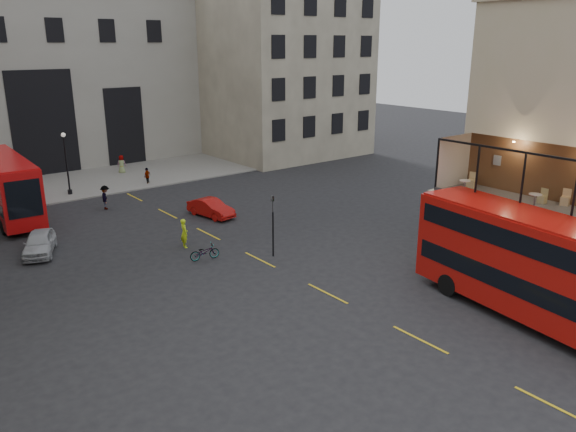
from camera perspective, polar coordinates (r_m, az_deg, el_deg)
ground at (r=27.19m, az=15.94°, el=-10.70°), size 140.00×140.00×0.00m
host_frontage at (r=31.49m, az=23.29°, el=-3.09°), size 3.00×11.00×4.50m
cafe_floor at (r=30.82m, az=23.79°, el=0.92°), size 3.00×10.00×0.10m
gateway at (r=63.37m, az=-25.29°, el=12.91°), size 35.00×10.60×18.00m
building_right at (r=66.84m, az=-1.62°, el=15.50°), size 16.60×18.60×20.00m
pavement_far at (r=54.80m, az=-22.53°, el=2.87°), size 40.00×12.00×0.12m
traffic_light_near at (r=33.37m, az=-1.54°, el=-0.21°), size 0.16×0.20×3.80m
street_lamp_b at (r=50.54m, az=-21.52°, el=4.59°), size 0.36×0.36×5.33m
bus_near at (r=27.89m, az=24.17°, el=-4.54°), size 4.41×12.78×5.00m
bus_far at (r=45.78m, az=-26.70°, el=2.94°), size 3.03×11.51×4.56m
car_a at (r=37.53m, az=-23.94°, el=-2.52°), size 3.13×4.42×1.40m
car_b at (r=42.01m, az=-7.84°, el=0.81°), size 2.10×4.20×1.32m
bicycle at (r=33.86m, az=-8.47°, el=-3.64°), size 1.89×0.97×0.95m
cyclist at (r=35.92m, az=-10.50°, el=-1.73°), size 0.57×0.76×1.87m
pedestrian_b at (r=45.65m, az=-18.06°, el=1.80°), size 1.13×1.39×1.88m
pedestrian_c at (r=52.67m, az=-14.10°, el=3.95°), size 0.98×0.81×1.57m
pedestrian_d at (r=57.80m, az=-16.55°, el=5.04°), size 1.06×1.02×1.83m
cafe_table_mid at (r=29.95m, az=23.78°, el=1.59°), size 0.61×0.61×0.77m
cafe_table_far at (r=31.71m, az=17.50°, el=3.05°), size 0.59×0.59×0.74m
cafe_chair_b at (r=31.37m, az=26.34°, el=1.43°), size 0.49×0.49×0.83m
cafe_chair_c at (r=31.29m, az=24.42°, el=1.60°), size 0.39×0.39×0.75m
cafe_chair_d at (r=33.19m, az=18.12°, el=3.20°), size 0.52×0.52×0.87m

